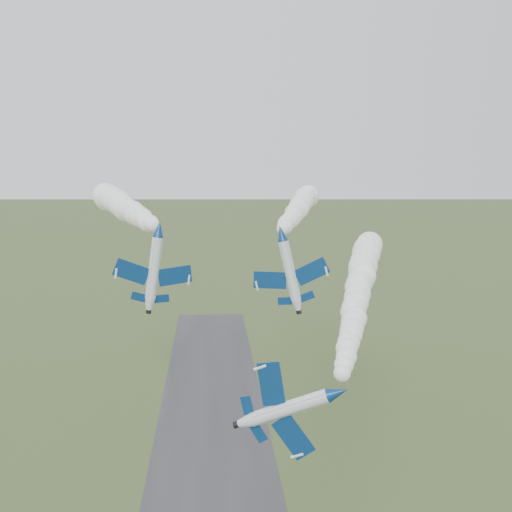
{
  "coord_description": "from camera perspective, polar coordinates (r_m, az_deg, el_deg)",
  "views": [
    {
      "loc": [
        -0.04,
        -51.21,
        55.31
      ],
      "look_at": [
        5.88,
        21.16,
        44.01
      ],
      "focal_mm": 40.0,
      "sensor_mm": 36.0,
      "label": 1
    }
  ],
  "objects": [
    {
      "name": "jet_lead",
      "position": [
        55.68,
        8.23,
        -13.38
      ],
      "size": [
        6.01,
        11.94,
        9.24
      ],
      "rotation": [
        0.0,
        1.17,
        -0.3
      ],
      "color": "silver"
    },
    {
      "name": "smoke_trail_jet_lead",
      "position": [
        88.36,
        10.3,
        -3.1
      ],
      "size": [
        24.1,
        63.11,
        5.24
      ],
      "primitive_type": null,
      "rotation": [
        0.0,
        0.0,
        -0.3
      ],
      "color": "white"
    },
    {
      "name": "smoke_trail_jet_pair_right",
      "position": [
        111.6,
        4.35,
        4.92
      ],
      "size": [
        17.41,
        71.5,
        5.04
      ],
      "primitive_type": null,
      "rotation": [
        0.0,
        0.0,
        -0.17
      ],
      "color": "white"
    },
    {
      "name": "smoke_trail_jet_pair_left",
      "position": [
        105.21,
        -13.06,
        4.76
      ],
      "size": [
        20.49,
        60.47,
        5.66
      ],
      "primitive_type": null,
      "rotation": [
        0.0,
        0.0,
        0.25
      ],
      "color": "white"
    },
    {
      "name": "jet_pair_left",
      "position": [
        72.82,
        -9.67,
        2.66
      ],
      "size": [
        10.0,
        11.81,
        3.16
      ],
      "rotation": [
        0.0,
        0.15,
        0.25
      ],
      "color": "silver"
    },
    {
      "name": "jet_pair_right",
      "position": [
        73.27,
        2.53,
        2.3
      ],
      "size": [
        9.83,
        11.89,
        3.48
      ],
      "rotation": [
        0.0,
        -0.23,
        -0.17
      ],
      "color": "silver"
    }
  ]
}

